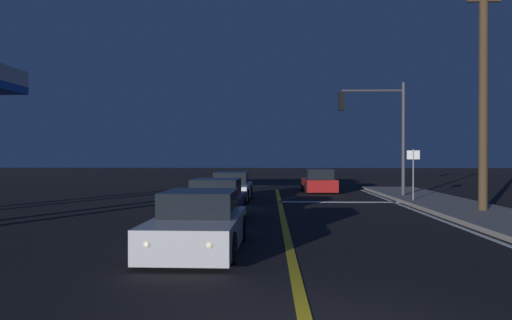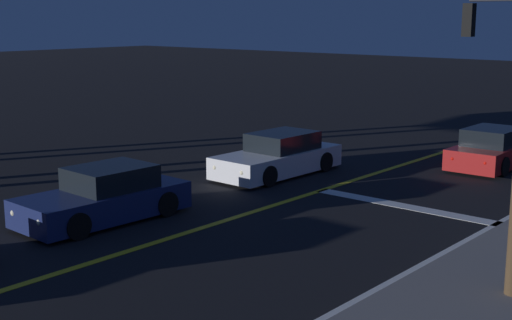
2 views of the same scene
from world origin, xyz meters
name	(u,v)px [view 2 (image 2 of 2)]	position (x,y,z in m)	size (l,w,h in m)	color
lane_line_center	(97,261)	(0.00, 9.53, 0.01)	(0.20, 32.40, 0.01)	gold
stop_bar	(406,206)	(2.75, 17.56, 0.01)	(5.50, 0.50, 0.01)	white
car_lead_oncoming_white	(278,157)	(-2.31, 18.43, 0.58)	(1.95, 4.63, 1.34)	silver
car_side_waiting_red	(494,150)	(2.44, 24.05, 0.58)	(1.89, 4.30, 1.34)	maroon
car_distant_tail_navy	(105,197)	(-2.32, 11.56, 0.58)	(2.04, 4.35, 1.34)	navy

